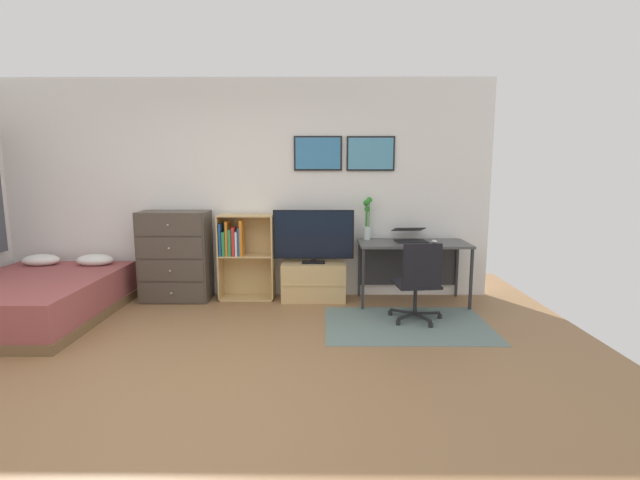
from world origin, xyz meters
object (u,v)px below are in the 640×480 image
tv_stand (314,281)px  laptop (410,236)px  bookshelf (241,251)px  bamboo_vase (367,218)px  desk (412,252)px  bed (34,299)px  television (314,236)px  dresser (176,256)px  computer_mouse (434,241)px  office_chair (418,280)px

tv_stand → laptop: 1.30m
bookshelf → bamboo_vase: size_ratio=2.00×
bamboo_vase → desk: bearing=-14.9°
bed → television: (2.98, 0.76, 0.57)m
bed → dresser: bearing=30.2°
bookshelf → laptop: (2.06, -0.05, 0.20)m
tv_stand → bookshelf: bearing=176.6°
laptop → computer_mouse: bearing=-31.8°
bookshelf → desk: (2.09, -0.09, 0.00)m
dresser → desk: 2.88m
tv_stand → desk: desk is taller
desk → laptop: laptop is taller
bookshelf → tv_stand: 0.97m
computer_mouse → bed: bearing=-171.7°
bed → laptop: 4.26m
bed → bamboo_vase: size_ratio=3.78×
bamboo_vase → laptop: bearing=-11.9°
bookshelf → bamboo_vase: bearing=2.0°
tv_stand → computer_mouse: 1.53m
desk → bamboo_vase: 0.68m
dresser → bookshelf: size_ratio=1.04×
dresser → bamboo_vase: 2.40m
computer_mouse → bamboo_vase: size_ratio=0.20×
tv_stand → bamboo_vase: (0.66, 0.11, 0.77)m
laptop → tv_stand: bearing=175.7°
tv_stand → computer_mouse: (1.44, -0.14, 0.52)m
television → desk: size_ratio=0.75×
laptop → television: bearing=176.8°
tv_stand → desk: 1.25m
office_chair → desk: bearing=78.4°
tv_stand → laptop: (1.17, 0.00, 0.57)m
bamboo_vase → dresser: bearing=-177.0°
desk → tv_stand: bearing=178.4°
office_chair → computer_mouse: (0.32, 0.71, 0.30)m
office_chair → bookshelf: bearing=149.8°
dresser → bookshelf: bearing=4.9°
desk → computer_mouse: 0.30m
television → office_chair: bearing=-36.4°
computer_mouse → bamboo_vase: (-0.78, 0.25, 0.25)m
bed → television: 3.13m
bookshelf → bamboo_vase: 1.60m
television → tv_stand: bearing=90.0°
laptop → desk: bearing=-62.1°
office_chair → laptop: laptop is taller
bed → bookshelf: size_ratio=1.88×
desk → bamboo_vase: bearing=165.1°
dresser → office_chair: 2.93m
dresser → desk: bearing=-0.3°
office_chair → bamboo_vase: 1.19m
desk → laptop: size_ratio=3.00×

